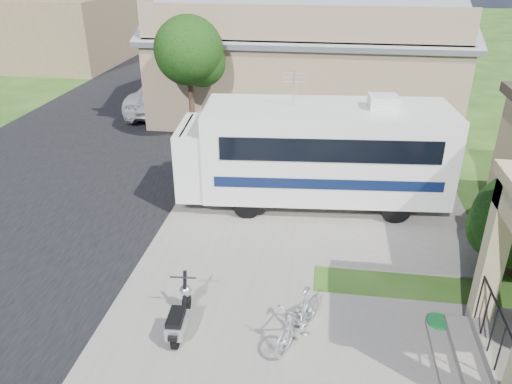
# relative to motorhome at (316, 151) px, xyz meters

# --- Properties ---
(ground) EXTENTS (120.00, 120.00, 0.00)m
(ground) POSITION_rel_motorhome_xyz_m (-0.82, -4.67, -1.59)
(ground) COLOR #1F3E10
(street_slab) EXTENTS (9.00, 80.00, 0.02)m
(street_slab) POSITION_rel_motorhome_xyz_m (-8.32, 5.33, -1.58)
(street_slab) COLOR black
(street_slab) RESTS_ON ground
(sidewalk_slab) EXTENTS (4.00, 80.00, 0.06)m
(sidewalk_slab) POSITION_rel_motorhome_xyz_m (-1.82, 5.33, -1.56)
(sidewalk_slab) COLOR slate
(sidewalk_slab) RESTS_ON ground
(driveway_slab) EXTENTS (7.00, 6.00, 0.05)m
(driveway_slab) POSITION_rel_motorhome_xyz_m (0.68, -0.17, -1.56)
(driveway_slab) COLOR slate
(driveway_slab) RESTS_ON ground
(walk_slab) EXTENTS (4.00, 3.00, 0.05)m
(walk_slab) POSITION_rel_motorhome_xyz_m (2.18, -5.67, -1.56)
(walk_slab) COLOR slate
(walk_slab) RESTS_ON ground
(warehouse) EXTENTS (12.50, 8.40, 5.04)m
(warehouse) POSITION_rel_motorhome_xyz_m (-0.82, 9.30, 0.40)
(warehouse) COLOR #856953
(warehouse) RESTS_ON ground
(distant_bldg_far) EXTENTS (10.00, 8.00, 4.00)m
(distant_bldg_far) POSITION_rel_motorhome_xyz_m (-17.82, 17.33, 0.41)
(distant_bldg_far) COLOR brown
(distant_bldg_far) RESTS_ON ground
(distant_bldg_near) EXTENTS (8.00, 7.00, 3.20)m
(distant_bldg_near) POSITION_rel_motorhome_xyz_m (-15.82, 29.33, 0.01)
(distant_bldg_near) COLOR #856953
(distant_bldg_near) RESTS_ON ground
(street_tree_a) EXTENTS (2.44, 2.40, 4.58)m
(street_tree_a) POSITION_rel_motorhome_xyz_m (-4.52, 4.38, 1.66)
(street_tree_a) COLOR black
(street_tree_a) RESTS_ON ground
(street_tree_b) EXTENTS (2.44, 2.40, 4.73)m
(street_tree_b) POSITION_rel_motorhome_xyz_m (-4.52, 14.38, 1.80)
(street_tree_b) COLOR black
(street_tree_b) RESTS_ON ground
(street_tree_c) EXTENTS (2.44, 2.40, 4.42)m
(street_tree_c) POSITION_rel_motorhome_xyz_m (-4.52, 23.38, 1.52)
(street_tree_c) COLOR black
(street_tree_c) RESTS_ON ground
(motorhome) EXTENTS (7.38, 2.85, 3.70)m
(motorhome) POSITION_rel_motorhome_xyz_m (0.00, 0.00, 0.00)
(motorhome) COLOR silver
(motorhome) RESTS_ON ground
(scooter) EXTENTS (0.50, 1.42, 0.94)m
(scooter) POSITION_rel_motorhome_xyz_m (-2.23, -5.78, -1.16)
(scooter) COLOR black
(scooter) RESTS_ON ground
(bicycle) EXTENTS (1.08, 1.67, 0.98)m
(bicycle) POSITION_rel_motorhome_xyz_m (-0.05, -5.66, -1.10)
(bicycle) COLOR #B7B6BE
(bicycle) RESTS_ON ground
(pickup_truck) EXTENTS (2.88, 5.77, 1.57)m
(pickup_truck) POSITION_rel_motorhome_xyz_m (-6.74, 8.20, -0.80)
(pickup_truck) COLOR silver
(pickup_truck) RESTS_ON ground
(van) EXTENTS (2.62, 6.14, 1.76)m
(van) POSITION_rel_motorhome_xyz_m (-7.16, 15.42, -0.71)
(van) COLOR silver
(van) RESTS_ON ground
(garden_hose) EXTENTS (0.43, 0.43, 0.19)m
(garden_hose) POSITION_rel_motorhome_xyz_m (2.57, -4.95, -1.49)
(garden_hose) COLOR #13632A
(garden_hose) RESTS_ON ground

